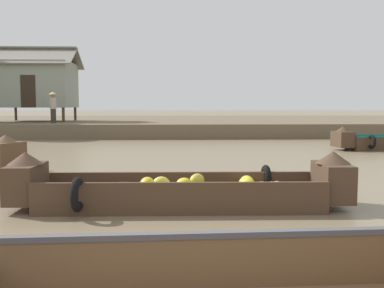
# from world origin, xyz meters

# --- Properties ---
(ground_plane) EXTENTS (300.00, 300.00, 0.00)m
(ground_plane) POSITION_xyz_m (0.00, 10.00, 0.00)
(ground_plane) COLOR #7A6B51
(riverbank_strip) EXTENTS (160.00, 20.00, 0.74)m
(riverbank_strip) POSITION_xyz_m (0.00, 28.81, 0.37)
(riverbank_strip) COLOR brown
(riverbank_strip) RESTS_ON ground
(banana_boat) EXTENTS (5.54, 1.72, 0.92)m
(banana_boat) POSITION_xyz_m (0.16, 4.39, 0.30)
(banana_boat) COLOR #473323
(banana_boat) RESTS_ON ground
(stilt_house_mid_left) EXTENTS (4.80, 3.85, 4.40)m
(stilt_house_mid_left) POSITION_xyz_m (-8.11, 23.80, 2.96)
(stilt_house_mid_left) COLOR #4C3826
(stilt_house_mid_left) RESTS_ON riverbank_strip
(vendor_person) EXTENTS (0.44, 0.44, 1.66)m
(vendor_person) POSITION_xyz_m (-6.43, 20.93, 1.66)
(vendor_person) COLOR #332D28
(vendor_person) RESTS_ON riverbank_strip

